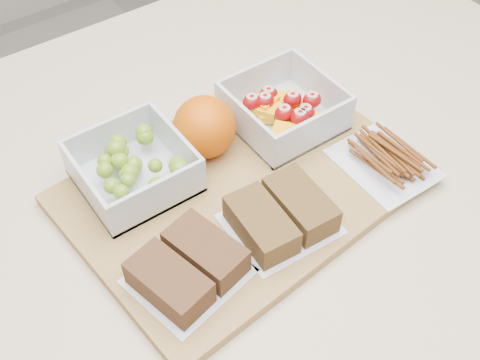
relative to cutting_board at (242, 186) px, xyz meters
The scene contains 8 objects.
counter 0.46m from the cutting_board, 161.89° to the right, with size 1.20×0.90×0.90m, color beige.
cutting_board is the anchor object (origin of this frame).
grape_container 0.14m from the cutting_board, 142.54° to the left, with size 0.13×0.13×0.06m.
fruit_container 0.13m from the cutting_board, 28.10° to the left, with size 0.13×0.13×0.06m.
orange 0.09m from the cutting_board, 94.29° to the left, with size 0.08×0.08×0.08m, color #CE5304.
sandwich_bag_left 0.15m from the cutting_board, 148.35° to the right, with size 0.14×0.13×0.04m.
sandwich_bag_center 0.09m from the cutting_board, 91.60° to the right, with size 0.13×0.11×0.04m.
pretzel_bag 0.19m from the cutting_board, 25.50° to the right, with size 0.11×0.13×0.03m.
Camera 1 is at (-0.28, -0.40, 1.48)m, focal length 45.00 mm.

